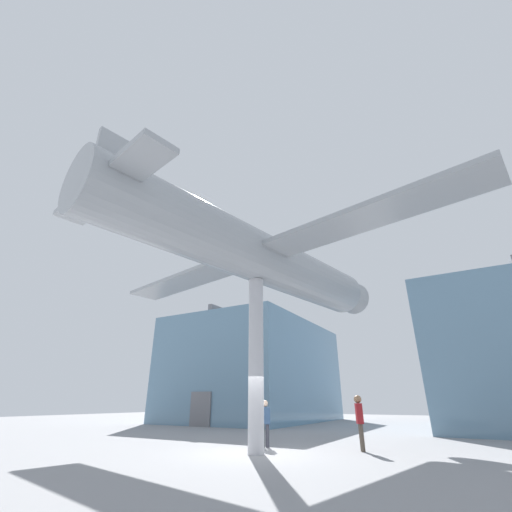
% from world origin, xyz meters
% --- Properties ---
extents(ground_plane, '(80.00, 80.00, 0.00)m').
position_xyz_m(ground_plane, '(0.00, 0.00, 0.00)').
color(ground_plane, gray).
extents(glass_pavilion_left, '(11.17, 15.83, 8.98)m').
position_xyz_m(glass_pavilion_left, '(-10.25, 17.62, 4.20)').
color(glass_pavilion_left, '#60849E').
rests_on(glass_pavilion_left, ground_plane).
extents(support_pylon_central, '(0.57, 0.57, 6.25)m').
position_xyz_m(support_pylon_central, '(0.00, 0.00, 3.13)').
color(support_pylon_central, '#B7B7BC').
rests_on(support_pylon_central, ground_plane).
extents(suspended_airplane, '(17.73, 16.53, 3.12)m').
position_xyz_m(suspended_airplane, '(0.08, 0.36, 7.34)').
color(suspended_airplane, '#93999E').
rests_on(suspended_airplane, support_pylon_central).
extents(visitor_person, '(0.36, 0.45, 1.88)m').
position_xyz_m(visitor_person, '(2.99, 2.49, 1.10)').
color(visitor_person, '#4C4238').
rests_on(visitor_person, ground_plane).
extents(visitor_second, '(0.46, 0.40, 1.71)m').
position_xyz_m(visitor_second, '(-0.61, 1.78, 0.98)').
color(visitor_second, '#383842').
rests_on(visitor_second, ground_plane).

